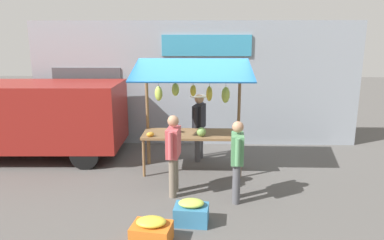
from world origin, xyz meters
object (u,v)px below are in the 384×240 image
Objects in this scene: vendor_with_sunhat at (199,122)px; shopper_in_grey_tee at (237,156)px; market_stall at (193,104)px; produce_crate_near at (152,231)px; parked_van at (26,114)px; produce_crate_side at (191,212)px; shopper_with_shopping_bag at (173,150)px.

shopper_in_grey_tee is at bearing 31.86° from vendor_with_sunhat.
market_stall is 1.87m from shopper_in_grey_tee.
shopper_in_grey_tee is 2.39× the size of produce_crate_near.
vendor_with_sunhat is 2.36m from shopper_in_grey_tee.
parked_van is at bearing 69.28° from shopper_in_grey_tee.
produce_crate_side is at bearing 91.14° from market_stall.
market_stall is 3.30m from produce_crate_near.
shopper_in_grey_tee is 2.09m from produce_crate_near.
produce_crate_near is at bearing 178.76° from shopper_with_shopping_bag.
produce_crate_near is at bearing 45.46° from produce_crate_side.
market_stall is at bearing 3.81° from vendor_with_sunhat.
produce_crate_side is at bearing -155.79° from shopper_with_shopping_bag.
vendor_with_sunhat is 0.37× the size of parked_van.
vendor_with_sunhat is 2.07m from shopper_with_shopping_bag.
produce_crate_near is (1.37, 1.44, -0.68)m from shopper_in_grey_tee.
market_stall reaches higher than produce_crate_near.
shopper_in_grey_tee is (-0.85, 1.53, -0.68)m from market_stall.
produce_crate_side is at bearing 141.16° from parked_van.
produce_crate_side is (-0.57, -0.58, 0.01)m from produce_crate_near.
vendor_with_sunhat is at bearing -91.58° from produce_crate_side.
market_stall is 1.53× the size of vendor_with_sunhat.
parked_van reaches higher than shopper_in_grey_tee.
parked_van is (4.29, -0.06, 0.16)m from vendor_with_sunhat.
market_stall reaches higher than parked_van.
produce_crate_near is at bearing 80.07° from market_stall.
market_stall is 4.25m from parked_van.
market_stall is 2.74m from produce_crate_side.
market_stall is 1.65× the size of shopper_in_grey_tee.
shopper_in_grey_tee is at bearing -133.57° from produce_crate_near.
parked_van is 5.31m from produce_crate_near.
shopper_with_shopping_bag is 0.35× the size of parked_van.
produce_crate_side reaches higher than produce_crate_near.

